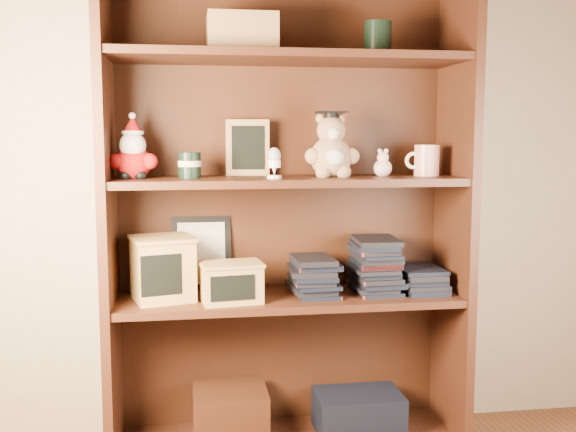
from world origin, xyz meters
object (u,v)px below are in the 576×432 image
grad_teddy_bear (331,151)px  treats_box (162,268)px  teacher_mug (426,160)px  bookcase (285,226)px

grad_teddy_bear → treats_box: grad_teddy_bear is taller
grad_teddy_bear → treats_box: bearing=179.4°
teacher_mug → treats_box: bearing=-179.9°
teacher_mug → treats_box: 0.96m
treats_box → grad_teddy_bear: bearing=-0.6°
grad_teddy_bear → teacher_mug: bearing=1.2°
grad_teddy_bear → treats_box: (-0.56, 0.01, -0.38)m
grad_teddy_bear → teacher_mug: grad_teddy_bear is taller
bookcase → teacher_mug: 0.53m
bookcase → treats_box: (-0.41, -0.05, -0.12)m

